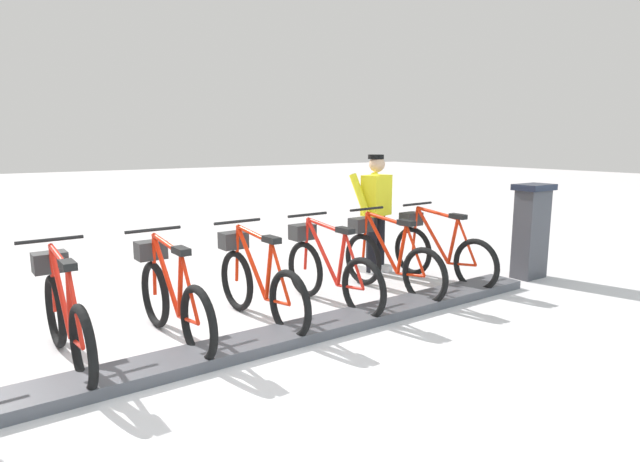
{
  "coord_description": "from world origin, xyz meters",
  "views": [
    {
      "loc": [
        -3.94,
        1.7,
        1.85
      ],
      "look_at": [
        0.5,
        -1.39,
        0.9
      ],
      "focal_mm": 28.96,
      "sensor_mm": 36.0,
      "label": 1
    }
  ],
  "objects": [
    {
      "name": "ground_plane",
      "position": [
        0.0,
        0.0,
        0.0
      ],
      "size": [
        60.0,
        60.0,
        0.0
      ],
      "primitive_type": "plane",
      "color": "beige"
    },
    {
      "name": "dock_rail_base",
      "position": [
        0.0,
        0.0,
        0.05
      ],
      "size": [
        0.44,
        7.98,
        0.1
      ],
      "primitive_type": "cube",
      "color": "#47474C",
      "rests_on": "ground"
    },
    {
      "name": "payment_kiosk",
      "position": [
        0.05,
        -4.56,
        0.67
      ],
      "size": [
        0.36,
        0.52,
        1.28
      ],
      "color": "#38383D",
      "rests_on": "ground"
    },
    {
      "name": "bike_docked_0",
      "position": [
        0.62,
        -3.39,
        0.43
      ],
      "size": [
        1.72,
        0.54,
        1.02
      ],
      "color": "black",
      "rests_on": "ground"
    },
    {
      "name": "bike_docked_1",
      "position": [
        0.62,
        -2.49,
        0.43
      ],
      "size": [
        1.72,
        0.54,
        1.02
      ],
      "color": "black",
      "rests_on": "ground"
    },
    {
      "name": "bike_docked_2",
      "position": [
        0.62,
        -1.59,
        0.43
      ],
      "size": [
        1.72,
        0.54,
        1.02
      ],
      "color": "black",
      "rests_on": "ground"
    },
    {
      "name": "bike_docked_3",
      "position": [
        0.62,
        -0.69,
        0.43
      ],
      "size": [
        1.72,
        0.54,
        1.02
      ],
      "color": "black",
      "rests_on": "ground"
    },
    {
      "name": "bike_docked_4",
      "position": [
        0.62,
        0.2,
        0.43
      ],
      "size": [
        1.72,
        0.54,
        1.02
      ],
      "color": "black",
      "rests_on": "ground"
    },
    {
      "name": "bike_docked_5",
      "position": [
        0.62,
        1.1,
        0.43
      ],
      "size": [
        1.72,
        0.54,
        1.02
      ],
      "color": "black",
      "rests_on": "ground"
    },
    {
      "name": "worker_near_rack",
      "position": [
        1.49,
        -3.03,
        0.91
      ],
      "size": [
        0.52,
        0.69,
        1.66
      ],
      "color": "white",
      "rests_on": "ground"
    }
  ]
}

